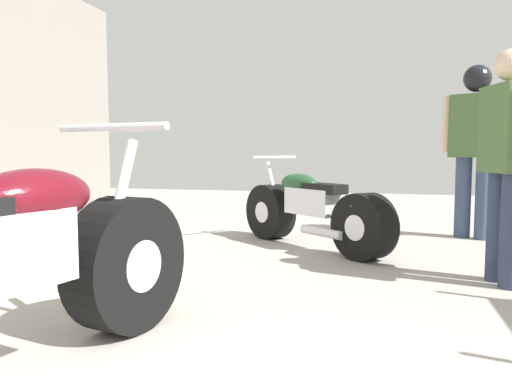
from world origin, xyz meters
The scene contains 4 objects.
ground_plane centered at (0.00, 3.21, 0.00)m, with size 15.98×15.98×0.00m, color #A8A399.
motorcycle_black_naked centered at (-0.10, 4.93, 0.35)m, with size 1.58×1.37×0.87m.
mechanic_in_blue centered at (1.34, 3.98, 0.91)m, with size 0.33×0.65×1.61m.
mechanic_with_helmet centered at (1.45, 5.89, 1.08)m, with size 0.67×0.46×1.81m.
Camera 1 is at (0.50, 0.26, 0.93)m, focal length 35.05 mm.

